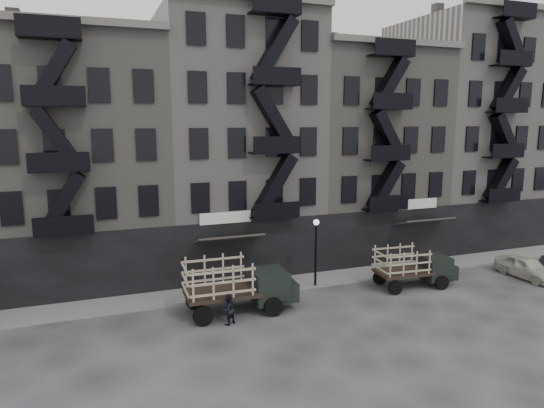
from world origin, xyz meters
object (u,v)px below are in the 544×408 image
object	(u,v)px
stake_truck_east	(414,264)
pedestrian_mid	(228,309)
car_east	(526,267)
stake_truck_west	(237,282)

from	to	relation	value
stake_truck_east	pedestrian_mid	world-z (taller)	stake_truck_east
stake_truck_east	pedestrian_mid	size ratio (longest dim) A/B	3.29
stake_truck_east	car_east	size ratio (longest dim) A/B	1.26
stake_truck_west	stake_truck_east	size ratio (longest dim) A/B	1.16
stake_truck_west	car_east	bearing A→B (deg)	-1.58
pedestrian_mid	stake_truck_west	bearing A→B (deg)	-149.38
stake_truck_west	pedestrian_mid	bearing A→B (deg)	-122.17
car_east	stake_truck_west	bearing A→B (deg)	174.15
car_east	pedestrian_mid	world-z (taller)	pedestrian_mid
car_east	stake_truck_east	bearing A→B (deg)	169.05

